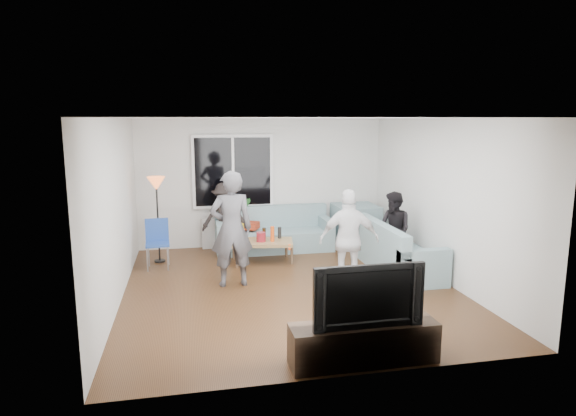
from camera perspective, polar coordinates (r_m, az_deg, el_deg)
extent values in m
cube|color=#56351C|center=(7.77, 0.17, -9.32)|extent=(5.00, 5.50, 0.04)
cube|color=white|center=(7.32, 0.18, 10.53)|extent=(5.00, 5.50, 0.04)
cube|color=silver|center=(10.13, -3.02, 2.95)|extent=(5.00, 0.04, 2.60)
cube|color=silver|center=(4.82, 6.93, -5.27)|extent=(5.00, 0.04, 2.60)
cube|color=silver|center=(7.36, -19.42, -0.39)|extent=(0.04, 5.50, 2.60)
cube|color=silver|center=(8.32, 17.43, 0.89)|extent=(0.04, 5.50, 2.60)
cube|color=white|center=(9.95, -6.39, 4.22)|extent=(1.62, 0.06, 1.47)
cube|color=black|center=(9.91, -6.37, 4.20)|extent=(1.50, 0.02, 1.35)
cube|color=white|center=(9.90, -6.37, 4.19)|extent=(0.05, 0.03, 1.35)
cube|color=silver|center=(10.12, -6.23, -2.80)|extent=(1.30, 0.12, 0.62)
imported|color=#286227|center=(10.01, -4.92, 0.05)|extent=(0.23, 0.19, 0.40)
imported|color=white|center=(9.99, -7.55, -0.69)|extent=(0.17, 0.17, 0.17)
cube|color=gray|center=(10.25, 7.79, -2.01)|extent=(0.85, 0.85, 0.85)
cube|color=gold|center=(9.68, -6.59, -2.20)|extent=(0.48, 0.46, 0.14)
cube|color=#9A2C16|center=(9.79, -4.53, -2.01)|extent=(0.46, 0.43, 0.13)
cube|color=olive|center=(9.06, -2.99, -5.03)|extent=(1.18, 0.77, 0.40)
cylinder|color=maroon|center=(8.93, -3.15, -3.36)|extent=(0.17, 0.17, 0.17)
imported|color=#4D4C52|center=(7.68, -6.56, -2.42)|extent=(0.68, 0.47, 1.82)
imported|color=silver|center=(7.55, 7.09, -3.69)|extent=(0.96, 0.53, 1.55)
imported|color=black|center=(8.84, 12.15, -2.49)|extent=(0.66, 0.76, 1.34)
imported|color=black|center=(9.68, -7.29, -1.13)|extent=(0.94, 0.61, 1.38)
cube|color=#37281B|center=(5.53, 8.75, -15.18)|extent=(1.60, 0.40, 0.44)
imported|color=black|center=(5.31, 8.91, -9.69)|extent=(1.19, 0.16, 0.68)
cylinder|color=#EB5C0D|center=(9.01, -5.22, -3.09)|extent=(0.07, 0.07, 0.23)
cylinder|color=black|center=(9.15, -0.98, -2.87)|extent=(0.07, 0.07, 0.21)
cylinder|color=black|center=(9.13, -2.78, -2.94)|extent=(0.07, 0.07, 0.21)
cylinder|color=#EF5115|center=(8.92, -1.82, -3.02)|extent=(0.07, 0.07, 0.28)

